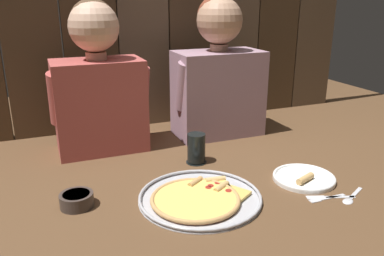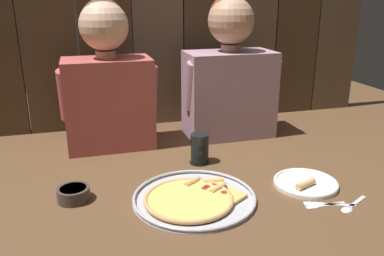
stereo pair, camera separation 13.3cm
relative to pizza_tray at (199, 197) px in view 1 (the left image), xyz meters
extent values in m
plane|color=brown|center=(0.06, 0.07, -0.01)|extent=(3.20, 3.20, 0.00)
cylinder|color=#B2B2B7|center=(0.00, 0.00, -0.01)|extent=(0.39, 0.39, 0.01)
torus|color=#B2B2B7|center=(0.00, 0.00, 0.00)|extent=(0.39, 0.39, 0.01)
cylinder|color=#B23823|center=(-0.02, -0.01, 0.00)|extent=(0.27, 0.27, 0.00)
cylinder|color=#EFC660|center=(-0.02, -0.01, 0.00)|extent=(0.26, 0.26, 0.01)
torus|color=tan|center=(-0.02, -0.01, 0.00)|extent=(0.28, 0.28, 0.01)
cube|color=#EABC56|center=(0.11, -0.01, 0.00)|extent=(0.11, 0.12, 0.01)
cylinder|color=tan|center=(0.09, 0.03, 0.01)|extent=(0.07, 0.05, 0.02)
cylinder|color=#A3281E|center=(0.10, -0.01, 0.01)|extent=(0.02, 0.02, 0.00)
cube|color=#EABC56|center=(0.05, 0.05, 0.00)|extent=(0.11, 0.12, 0.01)
cylinder|color=tan|center=(0.02, 0.09, 0.01)|extent=(0.07, 0.05, 0.02)
cylinder|color=#A3281E|center=(0.05, 0.04, 0.01)|extent=(0.02, 0.02, 0.00)
cylinder|color=#A3281E|center=(0.06, 0.05, 0.01)|extent=(0.02, 0.02, 0.00)
cube|color=#EFC660|center=(0.09, 0.04, 0.00)|extent=(0.08, 0.10, 0.01)
cylinder|color=tan|center=(0.09, 0.08, 0.01)|extent=(0.07, 0.03, 0.02)
cylinder|color=#A3281E|center=(0.09, 0.06, 0.01)|extent=(0.02, 0.02, 0.00)
cylinder|color=white|center=(0.39, 0.00, 0.00)|extent=(0.21, 0.21, 0.01)
torus|color=white|center=(0.39, 0.00, 0.00)|extent=(0.21, 0.21, 0.01)
cylinder|color=tan|center=(0.37, -0.04, 0.01)|extent=(0.08, 0.05, 0.02)
cylinder|color=black|center=(0.10, 0.28, -0.01)|extent=(0.08, 0.08, 0.01)
cylinder|color=black|center=(0.10, 0.28, 0.05)|extent=(0.07, 0.07, 0.11)
cylinder|color=#3D332D|center=(-0.36, 0.10, 0.01)|extent=(0.10, 0.10, 0.04)
cylinder|color=#B23823|center=(-0.36, 0.10, 0.02)|extent=(0.08, 0.08, 0.02)
cube|color=silver|center=(0.40, -0.14, -0.01)|extent=(0.10, 0.01, 0.01)
cube|color=silver|center=(0.33, -0.14, -0.01)|extent=(0.04, 0.02, 0.01)
cube|color=silver|center=(0.42, -0.15, -0.01)|extent=(0.09, 0.04, 0.01)
cube|color=silver|center=(0.35, -0.12, -0.01)|extent=(0.06, 0.04, 0.00)
cube|color=silver|center=(0.49, -0.15, -0.01)|extent=(0.09, 0.05, 0.01)
ellipsoid|color=silver|center=(0.43, -0.18, -0.01)|extent=(0.05, 0.05, 0.01)
cube|color=#AD4C47|center=(-0.20, 0.55, 0.18)|extent=(0.35, 0.21, 0.37)
cylinder|color=#DBAD8E|center=(-0.20, 0.55, 0.38)|extent=(0.08, 0.08, 0.03)
sphere|color=#DBAD8E|center=(-0.20, 0.55, 0.49)|extent=(0.19, 0.19, 0.19)
sphere|color=brown|center=(-0.20, 0.57, 0.50)|extent=(0.18, 0.18, 0.18)
cylinder|color=#AD4C47|center=(-0.36, 0.51, 0.23)|extent=(0.08, 0.12, 0.22)
cylinder|color=#AD4C47|center=(-0.05, 0.51, 0.23)|extent=(0.08, 0.13, 0.22)
cube|color=gray|center=(0.32, 0.55, 0.18)|extent=(0.38, 0.21, 0.38)
cylinder|color=tan|center=(0.32, 0.55, 0.38)|extent=(0.08, 0.08, 0.03)
sphere|color=tan|center=(0.32, 0.55, 0.50)|extent=(0.20, 0.20, 0.20)
sphere|color=brown|center=(0.32, 0.57, 0.51)|extent=(0.18, 0.18, 0.18)
cylinder|color=gray|center=(0.15, 0.51, 0.24)|extent=(0.08, 0.12, 0.22)
cylinder|color=gray|center=(0.50, 0.51, 0.24)|extent=(0.08, 0.13, 0.22)
camera|label=1|loc=(-0.43, -1.00, 0.59)|focal=36.62mm
camera|label=2|loc=(-0.30, -1.04, 0.59)|focal=36.62mm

